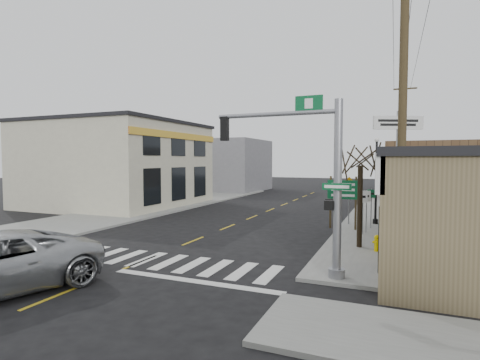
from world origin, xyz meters
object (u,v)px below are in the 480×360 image
at_px(lamp_post, 377,174).
at_px(utility_pole_near, 402,115).
at_px(traffic_signal_pole, 316,169).
at_px(bare_tree, 361,151).
at_px(fire_hydrant, 377,242).
at_px(guide_sign, 343,195).
at_px(dance_center_sign, 398,138).
at_px(utility_pole_far, 404,142).

xyz_separation_m(lamp_post, utility_pole_near, (1.12, -10.19, 2.23)).
relative_size(traffic_signal_pole, bare_tree, 1.10).
distance_m(fire_hydrant, utility_pole_near, 5.79).
distance_m(traffic_signal_pole, guide_sign, 8.83).
bearing_deg(fire_hydrant, lamp_post, 92.50).
relative_size(dance_center_sign, bare_tree, 1.30).
xyz_separation_m(lamp_post, utility_pole_far, (1.58, 9.63, 2.24)).
relative_size(bare_tree, utility_pole_far, 0.52).
relative_size(traffic_signal_pole, dance_center_sign, 0.85).
distance_m(traffic_signal_pole, utility_pole_far, 21.09).
distance_m(fire_hydrant, bare_tree, 3.89).
bearing_deg(dance_center_sign, traffic_signal_pole, -124.96).
relative_size(traffic_signal_pole, utility_pole_near, 0.58).
height_order(guide_sign, fire_hydrant, guide_sign).
distance_m(lamp_post, utility_pole_far, 10.01).
bearing_deg(lamp_post, dance_center_sign, 67.43).
height_order(traffic_signal_pole, utility_pole_far, utility_pole_far).
relative_size(bare_tree, utility_pole_near, 0.52).
height_order(lamp_post, utility_pole_far, utility_pole_far).
distance_m(lamp_post, dance_center_sign, 3.90).
bearing_deg(dance_center_sign, utility_pole_far, 60.69).
bearing_deg(lamp_post, traffic_signal_pole, -100.04).
distance_m(utility_pole_near, utility_pole_far, 19.83).
xyz_separation_m(utility_pole_near, utility_pole_far, (0.46, 19.82, 0.01)).
height_order(guide_sign, utility_pole_far, utility_pole_far).
height_order(utility_pole_near, utility_pole_far, utility_pole_far).
relative_size(guide_sign, bare_tree, 0.54).
distance_m(fire_hydrant, dance_center_sign, 11.16).
xyz_separation_m(traffic_signal_pole, utility_pole_near, (2.53, 0.98, 1.69)).
height_order(guide_sign, bare_tree, bare_tree).
relative_size(utility_pole_near, utility_pole_far, 1.00).
relative_size(guide_sign, dance_center_sign, 0.42).
bearing_deg(utility_pole_near, traffic_signal_pole, -159.51).
bearing_deg(utility_pole_far, fire_hydrant, -96.23).
distance_m(traffic_signal_pole, fire_hydrant, 5.44).
bearing_deg(guide_sign, utility_pole_near, -72.53).
height_order(traffic_signal_pole, utility_pole_near, utility_pole_near).
relative_size(fire_hydrant, bare_tree, 0.13).
bearing_deg(utility_pole_near, lamp_post, 95.53).
bearing_deg(fire_hydrant, bare_tree, 142.69).
distance_m(guide_sign, bare_tree, 4.76).
bearing_deg(bare_tree, dance_center_sign, 81.02).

